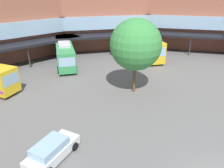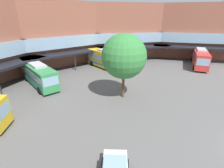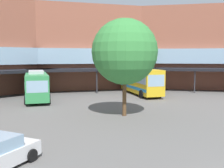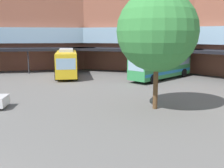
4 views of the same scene
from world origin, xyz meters
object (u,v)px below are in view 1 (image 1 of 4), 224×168
object	(u,v)px
bus_4	(65,54)
parked_car	(52,151)
bus_0	(146,46)
plaza_tree	(136,45)

from	to	relation	value
bus_4	parked_car	size ratio (longest dim) A/B	2.26
bus_0	bus_4	size ratio (longest dim) A/B	1.00
parked_car	plaza_tree	xyz separation A→B (m)	(11.66, 6.92, 5.03)
parked_car	bus_0	bearing A→B (deg)	5.10
bus_0	parked_car	bearing A→B (deg)	-36.48
bus_4	parked_car	bearing A→B (deg)	-6.23
bus_0	plaza_tree	xyz separation A→B (m)	(-9.48, -10.64, 3.74)
bus_4	bus_0	bearing A→B (deg)	92.58
parked_car	plaza_tree	bearing A→B (deg)	-3.93
bus_0	parked_car	xyz separation A→B (m)	(-21.14, -17.57, -1.29)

